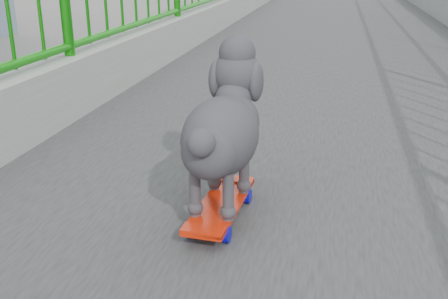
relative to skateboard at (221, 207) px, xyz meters
name	(u,v)px	position (x,y,z in m)	size (l,w,h in m)	color
skateboard	(221,207)	(0.00, 0.00, 0.00)	(0.15, 0.44, 0.06)	red
poodle	(223,127)	(0.00, 0.03, 0.26)	(0.25, 0.55, 0.46)	#2D2A2F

